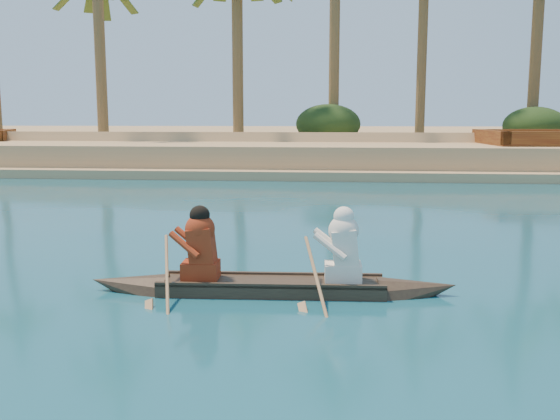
# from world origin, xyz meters

# --- Properties ---
(sandy_embankment) EXTENTS (150.00, 51.00, 1.50)m
(sandy_embankment) POSITION_xyz_m (0.00, 46.89, 0.53)
(sandy_embankment) COLOR tan
(sandy_embankment) RESTS_ON ground
(palm_grove) EXTENTS (110.00, 14.00, 16.00)m
(palm_grove) POSITION_xyz_m (0.00, 35.00, 8.00)
(palm_grove) COLOR #39561E
(palm_grove) RESTS_ON ground
(shrub_cluster) EXTENTS (100.00, 6.00, 2.40)m
(shrub_cluster) POSITION_xyz_m (0.00, 31.50, 1.20)
(shrub_cluster) COLOR black
(shrub_cluster) RESTS_ON ground
(canoe) EXTENTS (5.41, 0.94, 1.48)m
(canoe) POSITION_xyz_m (-6.44, 6.39, 0.29)
(canoe) COLOR #3A2E20
(canoe) RESTS_ON ground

